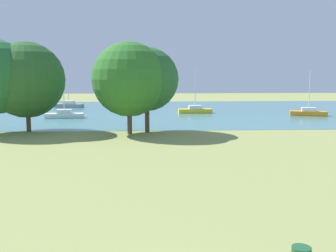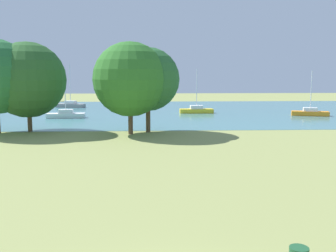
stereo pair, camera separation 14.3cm
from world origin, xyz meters
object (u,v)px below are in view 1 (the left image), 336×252
at_px(sailboat_white, 64,115).
at_px(tree_mid_shore, 129,79).
at_px(sailboat_yellow, 195,110).
at_px(sailboat_gray, 69,105).
at_px(tree_west_far, 27,80).
at_px(tree_east_far, 147,79).
at_px(sailboat_orange, 308,112).

relative_size(sailboat_white, tree_mid_shore, 0.75).
bearing_deg(sailboat_white, sailboat_yellow, 16.94).
height_order(sailboat_gray, tree_west_far, tree_west_far).
distance_m(sailboat_yellow, tree_east_far, 19.68).
xyz_separation_m(sailboat_white, tree_west_far, (-1.06, -11.51, 4.63)).
xyz_separation_m(sailboat_yellow, sailboat_gray, (-20.08, 10.33, 0.01)).
relative_size(sailboat_orange, sailboat_yellow, 0.96).
distance_m(sailboat_orange, tree_east_far, 26.17).
distance_m(sailboat_yellow, sailboat_white, 18.33).
relative_size(tree_west_far, tree_mid_shore, 1.01).
xyz_separation_m(sailboat_yellow, sailboat_white, (-17.54, -5.34, 0.00)).
bearing_deg(tree_west_far, sailboat_orange, 20.64).
relative_size(tree_mid_shore, tree_east_far, 1.05).
distance_m(sailboat_white, tree_mid_shore, 16.98).
height_order(sailboat_gray, sailboat_white, sailboat_gray).
bearing_deg(tree_mid_shore, sailboat_orange, 32.09).
bearing_deg(sailboat_gray, sailboat_orange, -22.53).
height_order(sailboat_orange, sailboat_gray, sailboat_gray).
bearing_deg(sailboat_orange, sailboat_gray, 157.47).
bearing_deg(sailboat_orange, sailboat_white, -178.00).
relative_size(sailboat_yellow, tree_mid_shore, 0.73).
height_order(tree_west_far, tree_mid_shore, tree_west_far).
bearing_deg(sailboat_yellow, sailboat_orange, -15.71).
relative_size(sailboat_orange, sailboat_gray, 0.83).
bearing_deg(tree_mid_shore, sailboat_gray, 111.52).
bearing_deg(sailboat_white, sailboat_gray, 99.23).
distance_m(tree_west_far, tree_mid_shore, 10.28).
xyz_separation_m(sailboat_yellow, tree_east_far, (-6.88, -17.83, 4.70)).
height_order(sailboat_yellow, tree_mid_shore, tree_mid_shore).
relative_size(sailboat_yellow, sailboat_white, 0.97).
bearing_deg(tree_east_far, tree_west_far, 175.23).
distance_m(sailboat_orange, sailboat_yellow, 15.55).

